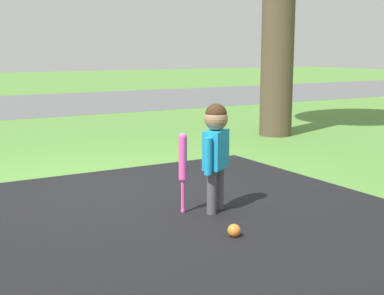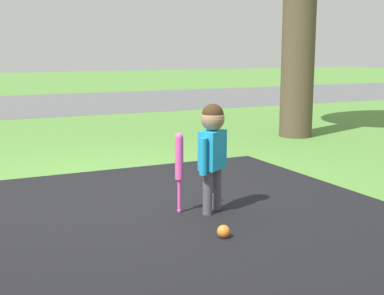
# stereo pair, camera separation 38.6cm
# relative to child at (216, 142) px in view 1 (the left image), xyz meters

# --- Properties ---
(ground_plane) EXTENTS (60.00, 60.00, 0.00)m
(ground_plane) POSITION_rel_child_xyz_m (-0.51, 0.99, -0.61)
(ground_plane) COLOR #518438
(driveway_strip) EXTENTS (3.98, 7.00, 0.01)m
(driveway_strip) POSITION_rel_child_xyz_m (-0.41, -1.51, -0.61)
(driveway_strip) COLOR black
(driveway_strip) RESTS_ON ground
(child) EXTENTS (0.33, 0.26, 0.94)m
(child) POSITION_rel_child_xyz_m (0.00, 0.00, 0.00)
(child) COLOR #4C4751
(child) RESTS_ON ground
(baseball_bat) EXTENTS (0.07, 0.07, 0.70)m
(baseball_bat) POSITION_rel_child_xyz_m (-0.26, 0.11, -0.16)
(baseball_bat) COLOR #E54CA5
(baseball_bat) RESTS_ON ground
(sports_ball) EXTENTS (0.10, 0.10, 0.10)m
(sports_ball) POSITION_rel_child_xyz_m (-0.23, -0.61, -0.56)
(sports_ball) COLOR orange
(sports_ball) RESTS_ON ground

